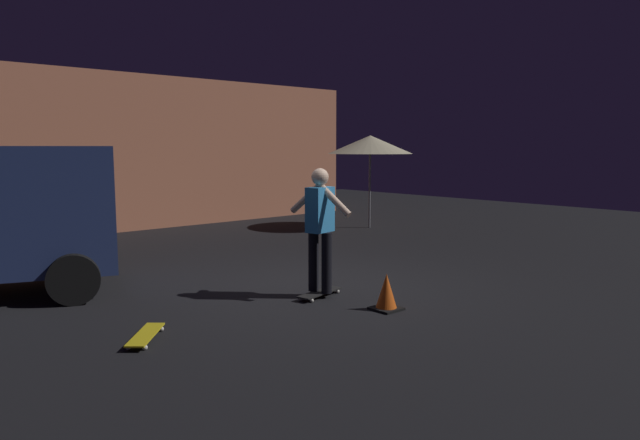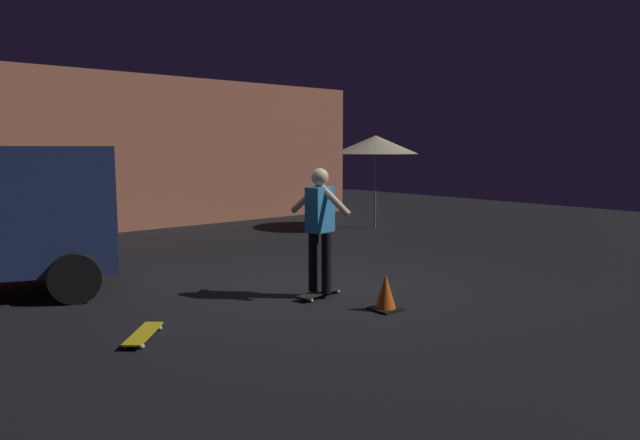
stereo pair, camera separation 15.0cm
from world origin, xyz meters
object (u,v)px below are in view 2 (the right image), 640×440
object	(u,v)px
skateboard_ridden	(320,293)
traffic_cone	(386,294)
skateboard_spare	(143,334)
skater	(320,221)
patio_umbrella	(376,145)

from	to	relation	value
skateboard_ridden	traffic_cone	size ratio (longest dim) A/B	1.75
skateboard_spare	skater	world-z (taller)	skater
patio_umbrella	skateboard_spare	distance (m)	9.38
traffic_cone	skater	bearing A→B (deg)	100.38
patio_umbrella	skater	distance (m)	7.02
skater	traffic_cone	bearing A→B (deg)	-79.62
skateboard_spare	skater	xyz separation A→B (m)	(2.56, 0.10, 0.98)
patio_umbrella	skateboard_ridden	xyz separation A→B (m)	(-5.50, -4.24, -2.02)
skateboard_ridden	traffic_cone	world-z (taller)	traffic_cone
patio_umbrella	skateboard_ridden	world-z (taller)	patio_umbrella
patio_umbrella	skater	bearing A→B (deg)	-142.37
skateboard_spare	traffic_cone	world-z (taller)	traffic_cone
patio_umbrella	skater	size ratio (longest dim) A/B	1.38
skateboard_ridden	skater	xyz separation A→B (m)	(-0.00, 0.00, 0.98)
skateboard_spare	skater	size ratio (longest dim) A/B	0.43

